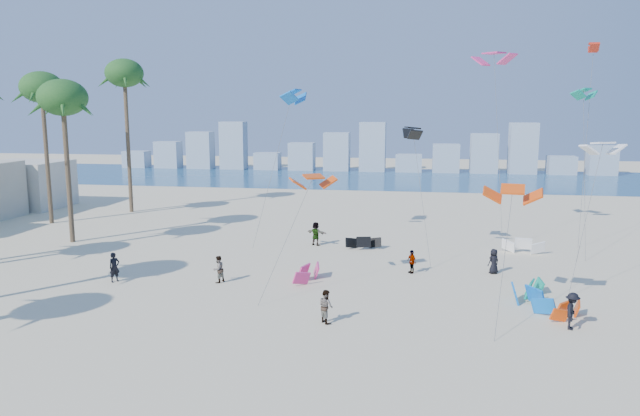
# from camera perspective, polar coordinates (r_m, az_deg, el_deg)

# --- Properties ---
(ground) EXTENTS (220.00, 220.00, 0.00)m
(ground) POSITION_cam_1_polar(r_m,az_deg,el_deg) (23.94, -13.98, -16.92)
(ground) COLOR beige
(ground) RESTS_ON ground
(ocean) EXTENTS (220.00, 220.00, 0.00)m
(ocean) POSITION_cam_1_polar(r_m,az_deg,el_deg) (92.63, 3.75, 2.96)
(ocean) COLOR navy
(ocean) RESTS_ON ground
(kitesurfer_near) EXTENTS (0.74, 0.81, 1.85)m
(kitesurfer_near) POSITION_cam_1_polar(r_m,az_deg,el_deg) (38.70, -19.26, -5.43)
(kitesurfer_near) COLOR black
(kitesurfer_near) RESTS_ON ground
(kitesurfer_mid) EXTENTS (1.02, 1.04, 1.69)m
(kitesurfer_mid) POSITION_cam_1_polar(r_m,az_deg,el_deg) (29.82, 0.58, -9.47)
(kitesurfer_mid) COLOR gray
(kitesurfer_mid) RESTS_ON ground
(kitesurfers_far) EXTENTS (31.87, 19.52, 1.85)m
(kitesurfers_far) POSITION_cam_1_polar(r_m,az_deg,el_deg) (39.06, 9.24, -4.94)
(kitesurfers_far) COLOR black
(kitesurfers_far) RESTS_ON ground
(grounded_kites) EXTENTS (17.47, 16.35, 1.05)m
(grounded_kites) POSITION_cam_1_polar(r_m,az_deg,el_deg) (38.32, 13.77, -6.01)
(grounded_kites) COLOR #E43282
(grounded_kites) RESTS_ON ground
(flying_kites) EXTENTS (28.01, 24.49, 15.99)m
(flying_kites) POSITION_cam_1_polar(r_m,az_deg,el_deg) (42.29, 13.68, 9.67)
(flying_kites) COLOR #F0480C
(flying_kites) RESTS_ON ground
(distant_skyline) EXTENTS (85.00, 3.00, 8.40)m
(distant_skyline) POSITION_cam_1_polar(r_m,az_deg,el_deg) (102.37, 3.65, 5.32)
(distant_skyline) COLOR #9EADBF
(distant_skyline) RESTS_ON ground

